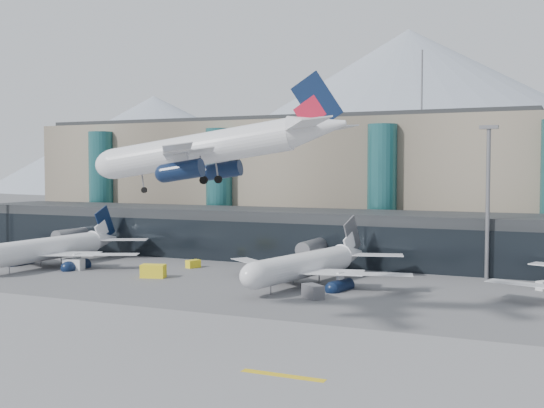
{
  "coord_description": "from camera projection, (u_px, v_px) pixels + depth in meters",
  "views": [
    {
      "loc": [
        43.61,
        -69.88,
        18.48
      ],
      "look_at": [
        -2.2,
        32.0,
        12.63
      ],
      "focal_mm": 45.0,
      "sensor_mm": 36.0,
      "label": 1
    }
  ],
  "objects": [
    {
      "name": "runway_strip",
      "position": [
        101.0,
        351.0,
        68.81
      ],
      "size": [
        400.0,
        40.0,
        0.04
      ],
      "primitive_type": "cube",
      "color": "slate",
      "rests_on": "ground"
    },
    {
      "name": "hero_jet",
      "position": [
        224.0,
        138.0,
        76.32
      ],
      "size": [
        31.54,
        31.65,
        10.26
      ],
      "rotation": [
        0.0,
        -0.15,
        0.12
      ],
      "color": "silver",
      "rests_on": "ground"
    },
    {
      "name": "jet_parked_left",
      "position": [
        61.0,
        241.0,
        130.82
      ],
      "size": [
        37.6,
        36.43,
        12.11
      ],
      "rotation": [
        0.0,
        0.0,
        1.55
      ],
      "color": "silver",
      "rests_on": "ground"
    },
    {
      "name": "terminal_main",
      "position": [
        284.0,
        180.0,
        173.88
      ],
      "size": [
        130.0,
        30.0,
        31.0
      ],
      "color": "gray",
      "rests_on": "ground"
    },
    {
      "name": "veh_g",
      "position": [
        341.0,
        283.0,
        105.54
      ],
      "size": [
        1.97,
        2.53,
        1.3
      ],
      "primitive_type": "cube",
      "rotation": [
        0.0,
        0.0,
        -1.23
      ],
      "color": "silver",
      "rests_on": "ground"
    },
    {
      "name": "runway_markings",
      "position": [
        101.0,
        351.0,
        68.81
      ],
      "size": [
        128.0,
        1.0,
        0.02
      ],
      "color": "gold",
      "rests_on": "ground"
    },
    {
      "name": "teal_towers",
      "position": [
        296.0,
        188.0,
        155.29
      ],
      "size": [
        116.4,
        19.4,
        46.0
      ],
      "color": "#225D60",
      "rests_on": "ground"
    },
    {
      "name": "concourse",
      "position": [
        335.0,
        237.0,
        134.8
      ],
      "size": [
        170.0,
        27.0,
        10.0
      ],
      "color": "black",
      "rests_on": "ground"
    },
    {
      "name": "veh_h",
      "position": [
        153.0,
        271.0,
        115.1
      ],
      "size": [
        4.5,
        3.16,
        2.25
      ],
      "primitive_type": "cube",
      "rotation": [
        0.0,
        0.0,
        0.27
      ],
      "color": "yellow",
      "rests_on": "ground"
    },
    {
      "name": "veh_a",
      "position": [
        74.0,
        264.0,
        124.1
      ],
      "size": [
        3.79,
        2.51,
        1.98
      ],
      "primitive_type": "cube",
      "rotation": [
        0.0,
        0.0,
        0.16
      ],
      "color": "silver",
      "rests_on": "ground"
    },
    {
      "name": "ground",
      "position": [
        180.0,
        321.0,
        82.47
      ],
      "size": [
        900.0,
        900.0,
        0.0
      ],
      "primitive_type": "plane",
      "color": "#515154",
      "rests_on": "ground"
    },
    {
      "name": "veh_c",
      "position": [
        313.0,
        292.0,
        96.76
      ],
      "size": [
        3.91,
        3.69,
        1.96
      ],
      "primitive_type": "cube",
      "rotation": [
        0.0,
        0.0,
        -0.69
      ],
      "color": "#505055",
      "rests_on": "ground"
    },
    {
      "name": "veh_d",
      "position": [
        544.0,
        286.0,
        103.33
      ],
      "size": [
        2.46,
        2.74,
        1.39
      ],
      "primitive_type": "cube",
      "rotation": [
        0.0,
        0.0,
        0.96
      ],
      "color": "silver",
      "rests_on": "ground"
    },
    {
      "name": "jet_parked_mid",
      "position": [
        315.0,
        256.0,
        109.66
      ],
      "size": [
        35.09,
        35.75,
        11.52
      ],
      "rotation": [
        0.0,
        0.0,
        1.37
      ],
      "color": "silver",
      "rests_on": "ground"
    },
    {
      "name": "lightmast_mid",
      "position": [
        488.0,
        193.0,
        113.15
      ],
      "size": [
        3.0,
        1.2,
        25.6
      ],
      "color": "slate",
      "rests_on": "ground"
    },
    {
      "name": "veh_b",
      "position": [
        193.0,
        264.0,
        126.61
      ],
      "size": [
        2.43,
        2.92,
        1.45
      ],
      "primitive_type": "cube",
      "rotation": [
        0.0,
        0.0,
        1.15
      ],
      "color": "yellow",
      "rests_on": "ground"
    },
    {
      "name": "mountain_ridge",
      "position": [
        530.0,
        124.0,
        419.65
      ],
      "size": [
        910.0,
        400.0,
        110.0
      ],
      "color": "gray",
      "rests_on": "ground"
    }
  ]
}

